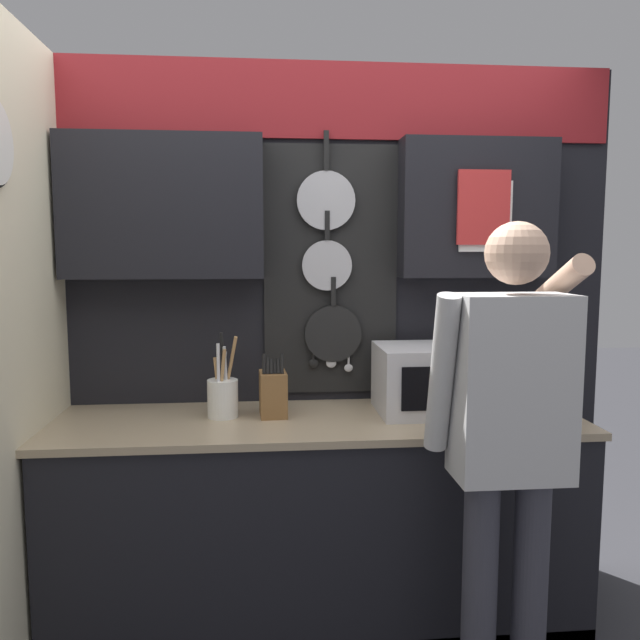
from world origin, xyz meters
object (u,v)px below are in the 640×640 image
microwave (438,379)px  person (509,425)px  knife_block (273,393)px  utensil_crock (223,396)px

microwave → person: person is taller
knife_block → person: bearing=-37.3°
knife_block → microwave: bearing=-0.0°
person → utensil_crock: bearing=148.9°
utensil_crock → person: size_ratio=0.21×
knife_block → utensil_crock: size_ratio=0.76×
microwave → person: size_ratio=0.31×
person → microwave: bearing=97.5°
utensil_crock → person: 1.16m
utensil_crock → person: (0.99, -0.60, 0.02)m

